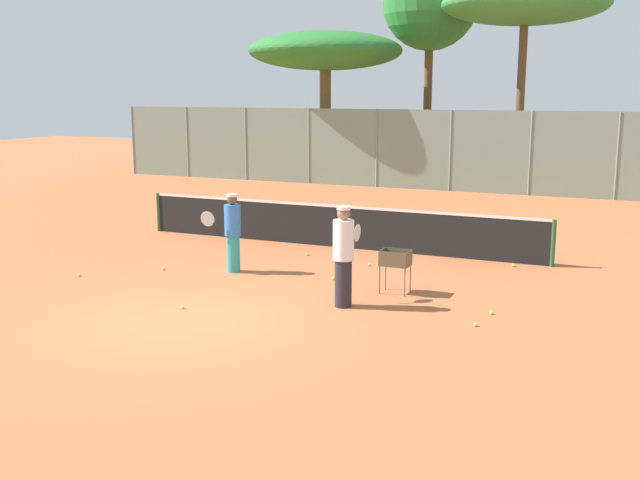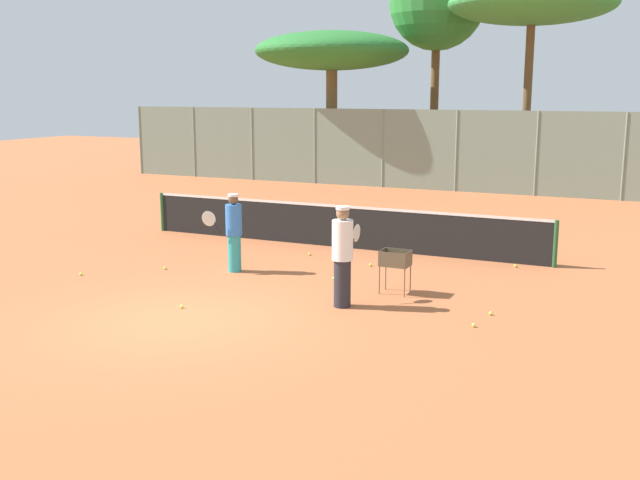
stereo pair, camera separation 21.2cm
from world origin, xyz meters
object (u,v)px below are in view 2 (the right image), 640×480
(player_red_cap, at_px, (343,255))
(parked_car, at_px, (626,173))
(tennis_net, at_px, (336,225))
(ball_cart, at_px, (395,262))
(player_white_outfit, at_px, (233,232))

(player_red_cap, xyz_separation_m, parked_car, (3.80, 19.79, -0.30))
(player_red_cap, bearing_deg, tennis_net, 29.91)
(ball_cart, bearing_deg, tennis_net, 128.22)
(player_white_outfit, height_order, ball_cart, player_white_outfit)
(parked_car, bearing_deg, ball_cart, -99.89)
(ball_cart, bearing_deg, player_white_outfit, 176.50)
(parked_car, bearing_deg, player_white_outfit, -110.94)
(tennis_net, relative_size, player_white_outfit, 6.30)
(ball_cart, xyz_separation_m, parked_car, (3.23, 18.53, 0.04))
(player_red_cap, height_order, ball_cart, player_red_cap)
(player_red_cap, relative_size, ball_cart, 2.17)
(tennis_net, distance_m, player_red_cap, 5.31)
(tennis_net, xyz_separation_m, parked_car, (6.02, 14.98, 0.10))
(tennis_net, height_order, player_white_outfit, player_white_outfit)
(tennis_net, xyz_separation_m, player_white_outfit, (-0.98, -3.32, 0.33))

